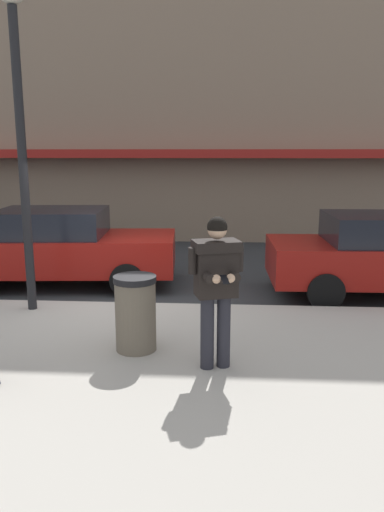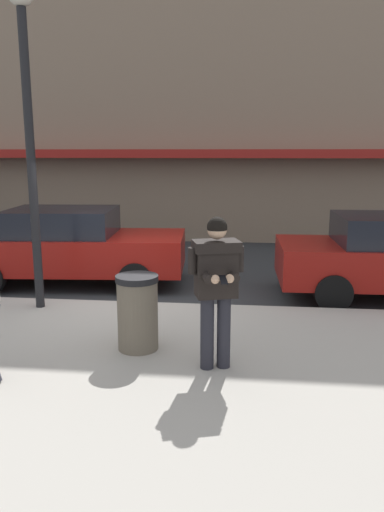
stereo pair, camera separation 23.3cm
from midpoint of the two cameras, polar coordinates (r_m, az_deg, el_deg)
ground_plane at (r=8.86m, az=-6.20°, el=-5.66°), size 80.00×80.00×0.00m
sidewalk at (r=6.05m, az=-2.62°, el=-13.48°), size 32.00×5.30×0.14m
curb_paint_line at (r=8.75m, az=0.31°, el=-5.80°), size 28.00×0.12×0.01m
storefront_facade at (r=16.98m, az=3.50°, el=21.03°), size 28.00×4.70×10.77m
parked_sedan_mid at (r=10.35m, az=-13.14°, el=1.15°), size 4.63×2.20×1.54m
man_texting_on_phone at (r=5.71m, az=3.95°, el=-2.41°), size 0.63×0.64×1.81m
street_lamp_post at (r=8.27m, az=-17.41°, el=14.68°), size 0.36×0.36×4.88m
trash_bin at (r=6.47m, az=-5.21°, el=-6.42°), size 0.55×0.55×0.98m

